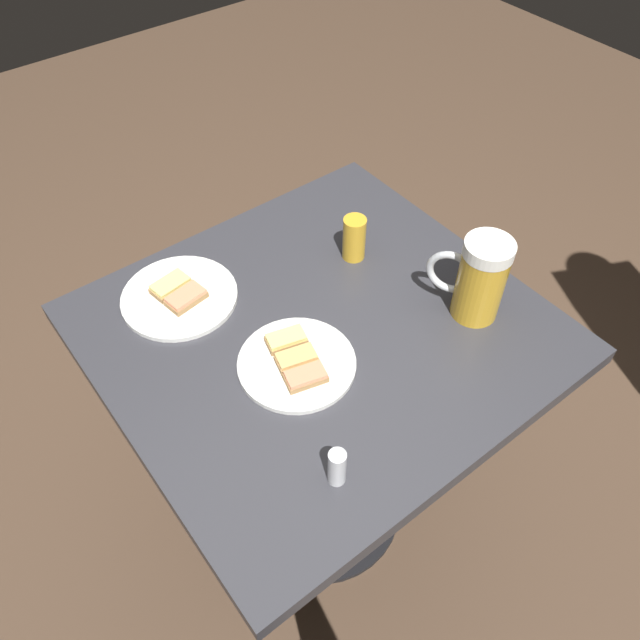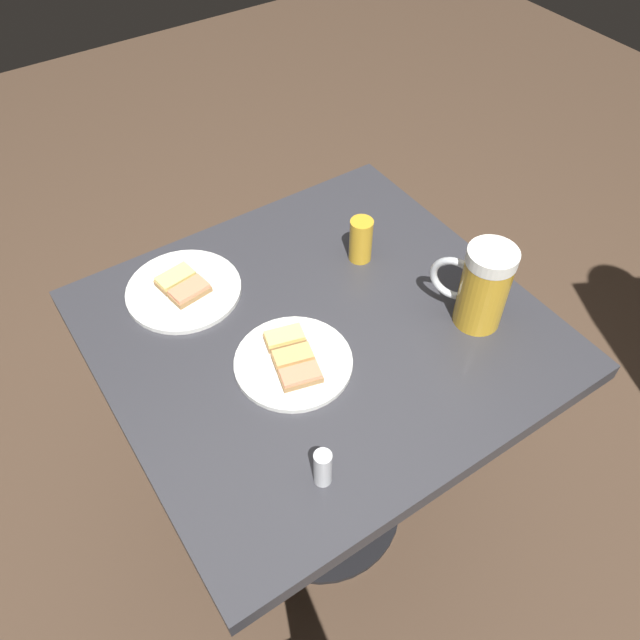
{
  "view_description": "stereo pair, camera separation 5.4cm",
  "coord_description": "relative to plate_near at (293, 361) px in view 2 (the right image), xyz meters",
  "views": [
    {
      "loc": [
        0.63,
        -0.48,
        1.64
      ],
      "look_at": [
        0.0,
        0.0,
        0.76
      ],
      "focal_mm": 35.62,
      "sensor_mm": 36.0,
      "label": 1
    },
    {
      "loc": [
        0.66,
        -0.44,
        1.64
      ],
      "look_at": [
        0.0,
        0.0,
        0.76
      ],
      "focal_mm": 35.62,
      "sensor_mm": 36.0,
      "label": 2
    }
  ],
  "objects": [
    {
      "name": "plate_far",
      "position": [
        -0.28,
        -0.08,
        -0.0
      ],
      "size": [
        0.23,
        0.23,
        0.03
      ],
      "color": "white",
      "rests_on": "cafe_table"
    },
    {
      "name": "plate_near",
      "position": [
        0.0,
        0.0,
        0.0
      ],
      "size": [
        0.21,
        0.21,
        0.03
      ],
      "color": "white",
      "rests_on": "cafe_table"
    },
    {
      "name": "cafe_table",
      "position": [
        -0.05,
        0.09,
        -0.16
      ],
      "size": [
        0.76,
        0.8,
        0.74
      ],
      "color": "black",
      "rests_on": "ground_plane"
    },
    {
      "name": "beer_glass_small",
      "position": [
        -0.16,
        0.27,
        0.04
      ],
      "size": [
        0.05,
        0.05,
        0.1
      ],
      "primitive_type": "cylinder",
      "color": "gold",
      "rests_on": "cafe_table"
    },
    {
      "name": "ground_plane",
      "position": [
        -0.05,
        0.09,
        -0.75
      ],
      "size": [
        6.0,
        6.0,
        0.0
      ],
      "primitive_type": "plane",
      "color": "#4C3828"
    },
    {
      "name": "beer_mug",
      "position": [
        0.1,
        0.35,
        0.08
      ],
      "size": [
        0.14,
        0.1,
        0.17
      ],
      "color": "gold",
      "rests_on": "cafe_table"
    },
    {
      "name": "salt_shaker",
      "position": [
        0.22,
        -0.08,
        0.03
      ],
      "size": [
        0.03,
        0.03,
        0.07
      ],
      "primitive_type": "cylinder",
      "color": "silver",
      "rests_on": "cafe_table"
    }
  ]
}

